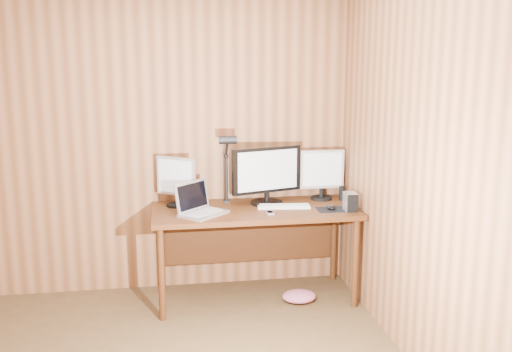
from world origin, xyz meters
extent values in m
plane|color=#925935|center=(0.00, 2.00, 1.25)|extent=(4.00, 0.00, 4.00)
plane|color=#925935|center=(1.75, 0.00, 1.25)|extent=(0.00, 4.00, 4.00)
cube|color=#47230E|center=(0.93, 1.63, 0.73)|extent=(1.60, 0.70, 0.04)
cube|color=#47230E|center=(0.93, 1.95, 0.45)|extent=(1.48, 0.02, 0.51)
cylinder|color=#47230E|center=(0.19, 1.34, 0.35)|extent=(0.05, 0.05, 0.71)
cylinder|color=#47230E|center=(0.19, 1.92, 0.35)|extent=(0.05, 0.05, 0.71)
cylinder|color=#47230E|center=(1.67, 1.34, 0.35)|extent=(0.05, 0.05, 0.71)
cylinder|color=#47230E|center=(1.67, 1.92, 0.35)|extent=(0.05, 0.05, 0.71)
cylinder|color=black|center=(1.05, 1.76, 0.76)|extent=(0.26, 0.26, 0.02)
cylinder|color=black|center=(1.05, 1.76, 0.81)|extent=(0.04, 0.04, 0.08)
cube|color=black|center=(1.05, 1.76, 1.03)|extent=(0.58, 0.21, 0.37)
cube|color=silver|center=(1.05, 1.74, 1.03)|extent=(0.50, 0.15, 0.32)
cylinder|color=black|center=(0.32, 1.80, 0.76)|extent=(0.17, 0.17, 0.02)
cylinder|color=black|center=(0.32, 1.80, 0.81)|extent=(0.03, 0.03, 0.07)
cube|color=#B5B5B9|center=(0.32, 1.80, 0.99)|extent=(0.30, 0.23, 0.30)
cube|color=silver|center=(0.31, 1.78, 0.99)|extent=(0.25, 0.18, 0.26)
cylinder|color=black|center=(1.53, 1.84, 0.76)|extent=(0.17, 0.17, 0.02)
cylinder|color=black|center=(1.53, 1.84, 0.81)|extent=(0.03, 0.03, 0.08)
cube|color=#B5B5B9|center=(1.53, 1.84, 1.01)|extent=(0.37, 0.04, 0.32)
cube|color=silver|center=(1.53, 1.82, 1.01)|extent=(0.32, 0.01, 0.27)
cube|color=silver|center=(0.52, 1.50, 0.76)|extent=(0.41, 0.41, 0.02)
cube|color=silver|center=(0.44, 1.58, 0.88)|extent=(0.28, 0.27, 0.22)
cube|color=black|center=(0.44, 1.58, 0.88)|extent=(0.24, 0.23, 0.19)
cube|color=#B2B2B7|center=(0.52, 1.50, 0.77)|extent=(0.31, 0.30, 0.00)
cube|color=silver|center=(1.16, 1.62, 0.76)|extent=(0.43, 0.17, 0.02)
cube|color=white|center=(1.16, 1.62, 0.77)|extent=(0.39, 0.14, 0.00)
cube|color=black|center=(1.51, 1.49, 0.75)|extent=(0.22, 0.18, 0.00)
ellipsoid|color=black|center=(1.51, 1.49, 0.77)|extent=(0.07, 0.11, 0.04)
cube|color=silver|center=(1.65, 1.44, 0.82)|extent=(0.09, 0.13, 0.14)
cube|color=black|center=(1.65, 1.38, 0.82)|extent=(0.08, 0.01, 0.14)
cube|color=silver|center=(1.02, 1.46, 0.76)|extent=(0.05, 0.10, 0.01)
cube|color=black|center=(1.02, 1.46, 0.76)|extent=(0.04, 0.06, 0.00)
cylinder|color=black|center=(1.69, 1.78, 0.81)|extent=(0.05, 0.05, 0.12)
cube|color=black|center=(0.73, 1.86, 0.74)|extent=(0.05, 0.06, 0.06)
cylinder|color=black|center=(0.73, 1.86, 0.94)|extent=(0.03, 0.03, 0.39)
sphere|color=black|center=(0.73, 1.86, 1.14)|extent=(0.04, 0.04, 0.04)
cylinder|color=black|center=(0.73, 1.80, 1.21)|extent=(0.02, 0.14, 0.16)
cylinder|color=black|center=(0.73, 1.73, 1.28)|extent=(0.14, 0.06, 0.06)
camera|label=1|loc=(0.25, -2.66, 1.90)|focal=40.00mm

